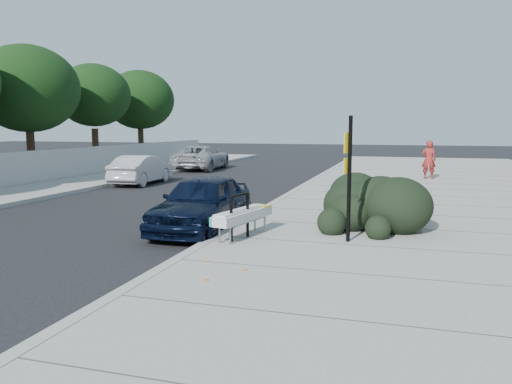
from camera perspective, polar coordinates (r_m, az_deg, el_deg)
ground at (r=11.00m, az=-4.58°, el=-5.78°), size 120.00×120.00×0.00m
sidewalk_near at (r=15.28m, az=22.80°, el=-2.30°), size 11.20×50.00×0.15m
sidewalk_far at (r=20.23m, az=-25.04°, el=-0.14°), size 3.00×50.00×0.15m
curb_near at (r=15.67m, az=2.00°, el=-1.44°), size 0.22×50.00×0.17m
curb_far at (r=19.27m, az=-21.70°, el=-0.28°), size 0.22×50.00×0.17m
tree_far_d at (r=25.12m, az=-24.66°, el=10.66°), size 4.60×4.60×6.16m
tree_far_e at (r=29.08m, az=-18.09°, el=10.44°), size 4.00×4.00×5.90m
tree_far_f at (r=33.33m, az=-13.15°, el=10.20°), size 4.40×4.40×6.07m
bench at (r=10.75m, az=-1.48°, el=-2.74°), size 0.83×1.97×0.59m
bike_rack at (r=10.50m, az=-1.89°, el=-2.30°), size 0.23×0.65×0.98m
sign_post at (r=10.36m, az=10.56°, el=2.38°), size 0.15×0.28×2.59m
hedge at (r=12.61m, az=13.39°, el=-0.36°), size 2.99×4.10×1.38m
sedan_navy at (r=12.21m, az=-6.18°, el=-1.21°), size 1.70×4.03×1.36m
wagon_silver at (r=22.50m, az=-12.94°, el=2.53°), size 1.57×3.94×1.27m
suv_silver at (r=29.46m, az=-6.24°, el=3.94°), size 2.73×5.21×1.40m
pedestrian at (r=23.90m, az=19.13°, el=3.51°), size 0.64×0.42×1.74m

